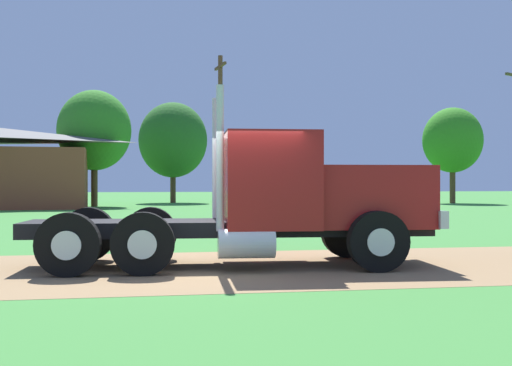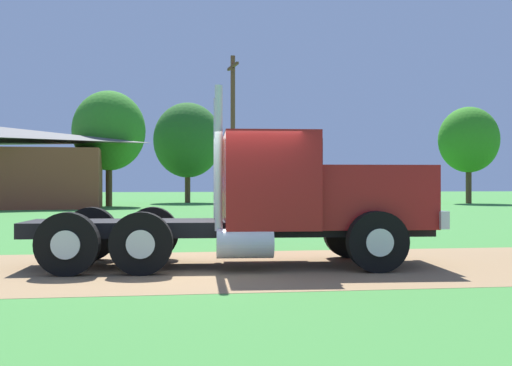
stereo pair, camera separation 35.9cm
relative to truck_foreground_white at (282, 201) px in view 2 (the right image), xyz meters
The scene contains 7 objects.
ground_plane 1.66m from the truck_foreground_white, 168.21° to the right, with size 200.00×200.00×0.00m, color #3B7D35.
dirt_track 1.66m from the truck_foreground_white, 168.21° to the right, with size 120.00×5.54×0.01m, color #8F704B.
truck_foreground_white is the anchor object (origin of this frame).
utility_pole_near 24.37m from the truck_foreground_white, 86.36° to the left, with size 0.44×2.20×8.83m.
tree_mid 33.11m from the truck_foreground_white, 100.70° to the left, with size 4.93×4.93×7.86m.
tree_right 39.52m from the truck_foreground_white, 90.80° to the left, with size 5.46×5.46×8.02m.
tree_far_right 40.57m from the truck_foreground_white, 58.74° to the left, with size 4.62×4.62×7.48m.
Camera 2 is at (-1.11, -11.88, 1.59)m, focal length 44.83 mm.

